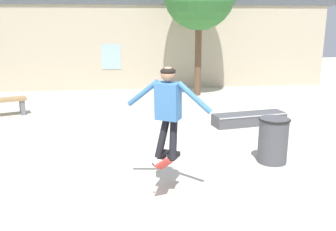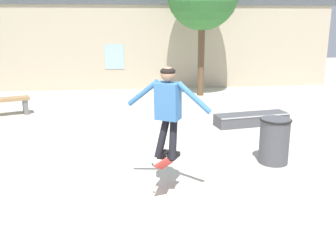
{
  "view_description": "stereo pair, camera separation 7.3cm",
  "coord_description": "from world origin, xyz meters",
  "px_view_note": "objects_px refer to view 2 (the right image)",
  "views": [
    {
      "loc": [
        -0.07,
        -4.48,
        2.57
      ],
      "look_at": [
        0.6,
        0.73,
        1.22
      ],
      "focal_mm": 40.0,
      "sensor_mm": 36.0,
      "label": 1
    },
    {
      "loc": [
        -0.0,
        -4.48,
        2.57
      ],
      "look_at": [
        0.6,
        0.73,
        1.22
      ],
      "focal_mm": 40.0,
      "sensor_mm": 36.0,
      "label": 2
    }
  ],
  "objects_px": {
    "skater": "(168,105)",
    "skateboard_flipping": "(164,164)",
    "trash_bin": "(274,140)",
    "skate_ledge": "(252,119)"
  },
  "relations": [
    {
      "from": "skater",
      "to": "skateboard_flipping",
      "type": "height_order",
      "value": "skater"
    },
    {
      "from": "skater",
      "to": "skateboard_flipping",
      "type": "distance_m",
      "value": 0.89
    },
    {
      "from": "skate_ledge",
      "to": "skateboard_flipping",
      "type": "bearing_deg",
      "value": -135.4
    },
    {
      "from": "skate_ledge",
      "to": "skater",
      "type": "relative_size",
      "value": 1.41
    },
    {
      "from": "skater",
      "to": "skateboard_flipping",
      "type": "relative_size",
      "value": 1.86
    },
    {
      "from": "trash_bin",
      "to": "skater",
      "type": "height_order",
      "value": "skater"
    },
    {
      "from": "trash_bin",
      "to": "skate_ledge",
      "type": "bearing_deg",
      "value": 80.08
    },
    {
      "from": "trash_bin",
      "to": "skateboard_flipping",
      "type": "bearing_deg",
      "value": -153.86
    },
    {
      "from": "trash_bin",
      "to": "skateboard_flipping",
      "type": "xyz_separation_m",
      "value": [
        -2.14,
        -1.05,
        0.05
      ]
    },
    {
      "from": "skate_ledge",
      "to": "trash_bin",
      "type": "bearing_deg",
      "value": -109.4
    }
  ]
}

